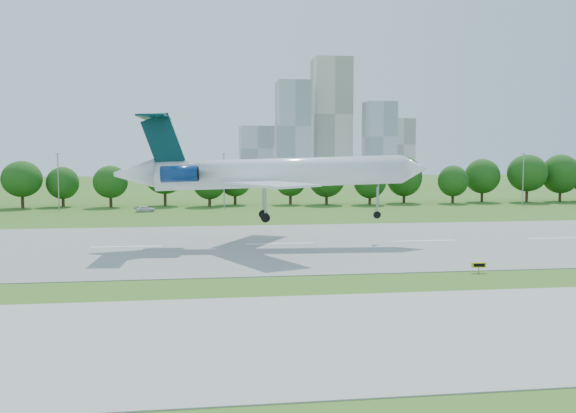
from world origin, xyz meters
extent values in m
plane|color=#325D18|center=(0.00, 0.00, 0.00)|extent=(600.00, 600.00, 0.00)
cube|color=gray|center=(0.00, 25.00, 0.04)|extent=(400.00, 45.00, 0.08)
cube|color=#ADADA8|center=(0.00, -18.00, 0.04)|extent=(400.00, 23.00, 0.08)
cylinder|color=#382314|center=(-20.00, 92.00, 1.80)|extent=(0.70, 0.70, 3.60)
sphere|color=#183C0F|center=(-20.00, 92.00, 6.20)|extent=(8.40, 8.40, 8.40)
cylinder|color=#382314|center=(20.00, 92.00, 1.80)|extent=(0.70, 0.70, 3.60)
sphere|color=#183C0F|center=(20.00, 92.00, 6.20)|extent=(8.40, 8.40, 8.40)
cylinder|color=#382314|center=(60.00, 92.00, 1.80)|extent=(0.70, 0.70, 3.60)
sphere|color=#183C0F|center=(60.00, 92.00, 6.20)|extent=(8.40, 8.40, 8.40)
cylinder|color=#382314|center=(100.00, 92.00, 1.80)|extent=(0.70, 0.70, 3.60)
sphere|color=#183C0F|center=(100.00, 92.00, 6.20)|extent=(8.40, 8.40, 8.40)
cylinder|color=gray|center=(-20.00, 82.00, 6.00)|extent=(0.24, 0.24, 12.00)
cube|color=gray|center=(-20.00, 82.00, 12.10)|extent=(0.90, 0.25, 0.18)
cylinder|color=gray|center=(15.00, 82.00, 6.00)|extent=(0.24, 0.24, 12.00)
cube|color=gray|center=(15.00, 82.00, 12.10)|extent=(0.90, 0.25, 0.18)
cylinder|color=gray|center=(50.00, 82.00, 6.00)|extent=(0.24, 0.24, 12.00)
cube|color=gray|center=(50.00, 82.00, 12.10)|extent=(0.90, 0.25, 0.18)
cylinder|color=gray|center=(85.00, 82.00, 6.00)|extent=(0.24, 0.24, 12.00)
cube|color=gray|center=(85.00, 82.00, 12.10)|extent=(0.90, 0.25, 0.18)
cube|color=#B2B2B7|center=(75.00, 380.00, 31.00)|extent=(22.00, 22.00, 62.00)
cube|color=beige|center=(105.00, 395.00, 40.00)|extent=(26.00, 26.00, 80.00)
cube|color=#B2B2B7|center=(135.00, 375.00, 24.00)|extent=(20.00, 20.00, 48.00)
cube|color=beige|center=(158.00, 400.00, 19.00)|extent=(18.00, 18.00, 38.00)
cube|color=#B2B2B7|center=(52.00, 405.00, 16.00)|extent=(24.00, 24.00, 32.00)
cylinder|color=white|center=(20.11, 25.00, 9.56)|extent=(32.98, 5.18, 4.71)
cone|color=white|center=(38.21, 24.25, 10.05)|extent=(3.75, 3.97, 3.91)
cone|color=white|center=(1.12, 25.79, 9.48)|extent=(5.50, 4.04, 3.96)
cube|color=white|center=(17.83, 17.45, 8.41)|extent=(10.50, 15.20, 0.42)
cube|color=white|center=(18.46, 32.72, 8.41)|extent=(11.38, 15.12, 0.42)
cube|color=#042D32|center=(4.83, 25.63, 13.67)|extent=(5.71, 0.78, 7.42)
cube|color=#042D32|center=(3.74, 25.68, 16.81)|extent=(3.93, 10.51, 0.33)
cylinder|color=navy|center=(6.90, 22.71, 9.53)|extent=(4.72, 2.26, 2.20)
cylinder|color=navy|center=(7.13, 28.38, 9.53)|extent=(4.72, 2.26, 2.20)
cylinder|color=gray|center=(33.20, 24.46, 5.74)|extent=(0.22, 0.22, 3.82)
cylinder|color=black|center=(33.20, 24.46, 3.83)|extent=(1.00, 0.37, 0.98)
cylinder|color=gray|center=(17.82, 22.69, 5.74)|extent=(0.26, 0.26, 3.82)
cylinder|color=black|center=(17.82, 22.69, 3.83)|extent=(1.22, 0.54, 1.20)
cylinder|color=gray|center=(18.02, 27.49, 5.74)|extent=(0.26, 0.26, 3.82)
cylinder|color=black|center=(18.02, 27.49, 3.83)|extent=(1.22, 0.54, 1.20)
cube|color=gray|center=(37.35, 1.70, 0.33)|extent=(0.11, 0.11, 0.66)
cube|color=yellow|center=(37.35, 1.70, 0.80)|extent=(1.51, 0.36, 0.52)
cube|color=black|center=(37.34, 1.60, 0.80)|extent=(1.12, 0.16, 0.33)
imported|color=silver|center=(-1.60, 76.44, 0.67)|extent=(4.20, 2.47, 1.34)
camera|label=1|loc=(9.14, -59.21, 12.02)|focal=40.00mm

